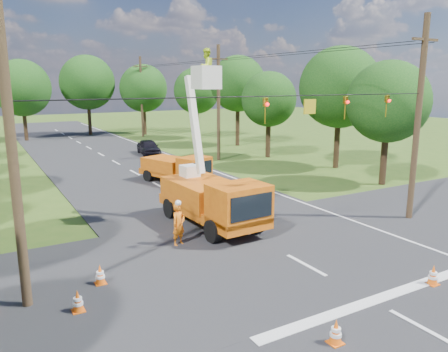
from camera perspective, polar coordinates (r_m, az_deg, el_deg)
ground at (r=34.18m, az=-11.57°, el=0.37°), size 140.00×140.00×0.00m
road_main at (r=34.18m, az=-11.57°, el=0.37°), size 12.00×100.00×0.06m
road_cross at (r=18.60m, az=6.62°, el=-9.45°), size 56.00×10.00×0.07m
stop_bar at (r=15.14m, az=18.80°, el=-15.33°), size 9.00×0.45×0.02m
edge_line at (r=36.28m, az=-3.16°, el=1.27°), size 0.12×90.00×0.02m
bucket_truck at (r=20.82m, az=-1.48°, el=-1.97°), size 2.93×6.78×8.35m
second_truck at (r=30.15m, az=-6.20°, el=1.01°), size 3.65×5.71×2.01m
ground_worker at (r=18.70m, az=-5.96°, el=-6.31°), size 0.78×0.65×1.84m
distant_car at (r=42.76m, az=-9.82°, el=3.75°), size 2.26×4.43×1.44m
traffic_cone_0 at (r=12.59m, az=14.40°, el=-19.14°), size 0.38×0.38×0.71m
traffic_cone_1 at (r=16.89m, az=25.64°, el=-11.62°), size 0.38×0.38×0.71m
traffic_cone_2 at (r=24.16m, az=1.99°, el=-3.39°), size 0.38×0.38×0.71m
traffic_cone_3 at (r=15.91m, az=-15.87°, el=-12.31°), size 0.38×0.38×0.71m
traffic_cone_4 at (r=14.37m, az=-18.56°, el=-15.25°), size 0.38×0.38×0.71m
traffic_cone_6 at (r=31.77m, az=-3.79°, el=0.36°), size 0.38×0.38×0.71m
pole_right_near at (r=23.48m, az=24.00°, el=6.91°), size 1.80×0.30×10.00m
pole_right_mid at (r=38.80m, az=-0.72°, el=9.59°), size 1.80×0.30×10.00m
pole_right_far at (r=57.09m, az=-10.72°, el=10.19°), size 1.80×0.30×10.00m
pole_left at (r=14.06m, az=-25.82°, el=1.43°), size 0.30×0.30×9.00m
signal_span at (r=18.75m, az=12.62°, el=8.97°), size 18.00×0.29×1.07m
tree_right_a at (r=31.08m, az=20.65°, el=9.04°), size 5.40×5.40×8.28m
tree_right_b at (r=36.23m, az=14.89°, el=11.12°), size 6.40×6.40×9.65m
tree_right_c at (r=40.47m, az=5.89°, el=9.93°), size 5.00×5.00×7.83m
tree_right_d at (r=47.99m, az=1.82°, el=11.95°), size 6.00×6.00×9.70m
tree_right_e at (r=54.51m, az=-3.61°, el=11.04°), size 5.60×5.60×8.63m
tree_far_a at (r=57.10m, az=-24.90°, el=10.39°), size 6.60×6.60×9.50m
tree_far_b at (r=60.35m, az=-17.43°, el=11.57°), size 7.00×7.00×10.32m
tree_far_c at (r=59.28m, az=-10.48°, el=11.19°), size 6.20×6.20×9.18m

